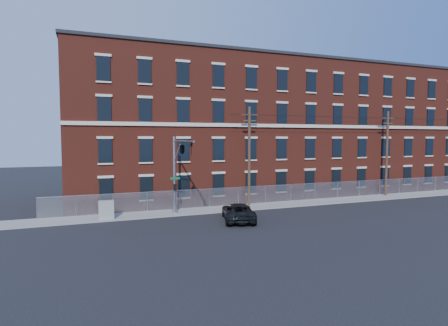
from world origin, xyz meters
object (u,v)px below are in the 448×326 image
utility_pole_near (249,154)px  utility_cabinet (106,210)px  pickup_truck (238,212)px  traffic_signal_mast (180,157)px

utility_pole_near → utility_cabinet: 14.73m
utility_pole_near → pickup_truck: (-3.54, -5.53, -4.60)m
utility_pole_near → utility_cabinet: utility_pole_near is taller
utility_cabinet → traffic_signal_mast: bearing=-16.1°
traffic_signal_mast → utility_cabinet: size_ratio=4.50×
pickup_truck → traffic_signal_mast: bearing=-9.1°
utility_pole_near → traffic_signal_mast: bearing=-156.9°
pickup_truck → utility_cabinet: 11.22m
pickup_truck → utility_cabinet: size_ratio=3.44×
utility_pole_near → pickup_truck: bearing=-122.7°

